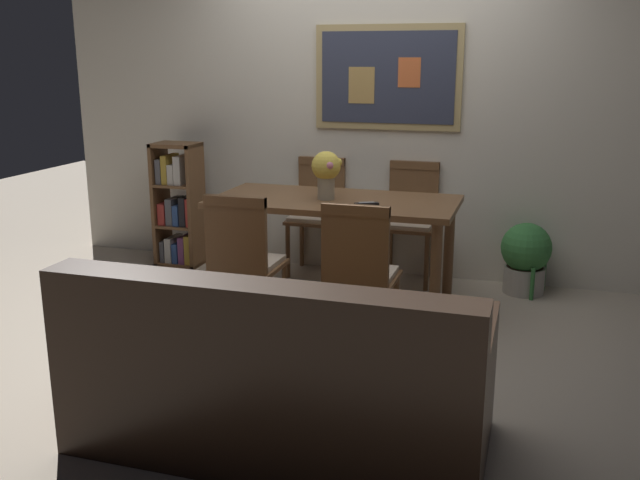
{
  "coord_description": "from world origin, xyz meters",
  "views": [
    {
      "loc": [
        1.26,
        -4.05,
        1.69
      ],
      "look_at": [
        0.08,
        -0.24,
        0.65
      ],
      "focal_mm": 39.7,
      "sensor_mm": 36.0,
      "label": 1
    }
  ],
  "objects_px": {
    "potted_ivy": "(526,257)",
    "tv_remote": "(367,204)",
    "dining_table": "(335,213)",
    "dining_chair_near_right": "(359,266)",
    "dining_chair_far_right": "(411,212)",
    "dining_chair_near_left": "(243,254)",
    "leather_couch": "(277,381)",
    "flower_vase": "(326,170)",
    "dining_chair_far_left": "(318,206)",
    "bookshelf": "(179,209)"
  },
  "relations": [
    {
      "from": "tv_remote",
      "to": "leather_couch",
      "type": "bearing_deg",
      "value": -89.6
    },
    {
      "from": "dining_chair_near_left",
      "to": "potted_ivy",
      "type": "distance_m",
      "value": 2.16
    },
    {
      "from": "tv_remote",
      "to": "dining_chair_near_left",
      "type": "bearing_deg",
      "value": -137.15
    },
    {
      "from": "dining_chair_far_left",
      "to": "leather_couch",
      "type": "xyz_separation_m",
      "value": [
        0.63,
        -2.6,
        -0.23
      ]
    },
    {
      "from": "dining_chair_near_right",
      "to": "flower_vase",
      "type": "distance_m",
      "value": 0.94
    },
    {
      "from": "flower_vase",
      "to": "potted_ivy",
      "type": "bearing_deg",
      "value": 28.16
    },
    {
      "from": "dining_table",
      "to": "tv_remote",
      "type": "height_order",
      "value": "tv_remote"
    },
    {
      "from": "dining_table",
      "to": "potted_ivy",
      "type": "relative_size",
      "value": 2.73
    },
    {
      "from": "dining_chair_near_right",
      "to": "dining_chair_far_right",
      "type": "distance_m",
      "value": 1.52
    },
    {
      "from": "dining_chair_near_left",
      "to": "dining_chair_near_right",
      "type": "bearing_deg",
      "value": -2.45
    },
    {
      "from": "dining_chair_near_right",
      "to": "dining_chair_near_left",
      "type": "distance_m",
      "value": 0.73
    },
    {
      "from": "dining_chair_near_right",
      "to": "potted_ivy",
      "type": "bearing_deg",
      "value": 58.19
    },
    {
      "from": "potted_ivy",
      "to": "leather_couch",
      "type": "bearing_deg",
      "value": -111.39
    },
    {
      "from": "dining_chair_near_left",
      "to": "potted_ivy",
      "type": "xyz_separation_m",
      "value": [
        1.62,
        1.41,
        -0.26
      ]
    },
    {
      "from": "potted_ivy",
      "to": "dining_chair_far_right",
      "type": "bearing_deg",
      "value": 174.72
    },
    {
      "from": "dining_chair_far_right",
      "to": "dining_chair_near_left",
      "type": "bearing_deg",
      "value": -116.82
    },
    {
      "from": "bookshelf",
      "to": "tv_remote",
      "type": "xyz_separation_m",
      "value": [
        1.76,
        -0.75,
        0.3
      ]
    },
    {
      "from": "bookshelf",
      "to": "potted_ivy",
      "type": "distance_m",
      "value": 2.77
    },
    {
      "from": "dining_chair_near_right",
      "to": "dining_chair_far_left",
      "type": "bearing_deg",
      "value": 115.35
    },
    {
      "from": "tv_remote",
      "to": "dining_chair_far_right",
      "type": "bearing_deg",
      "value": 81.72
    },
    {
      "from": "dining_table",
      "to": "dining_chair_near_left",
      "type": "xyz_separation_m",
      "value": [
        -0.36,
        -0.74,
        -0.12
      ]
    },
    {
      "from": "dining_chair_near_right",
      "to": "tv_remote",
      "type": "bearing_deg",
      "value": 100.06
    },
    {
      "from": "dining_chair_far_right",
      "to": "dining_chair_far_left",
      "type": "bearing_deg",
      "value": 179.69
    },
    {
      "from": "dining_chair_near_left",
      "to": "tv_remote",
      "type": "xyz_separation_m",
      "value": [
        0.62,
        0.57,
        0.23
      ]
    },
    {
      "from": "dining_chair_far_right",
      "to": "dining_chair_near_right",
      "type": "bearing_deg",
      "value": -90.96
    },
    {
      "from": "dining_chair_near_right",
      "to": "dining_chair_near_left",
      "type": "xyz_separation_m",
      "value": [
        -0.73,
        0.03,
        0.0
      ]
    },
    {
      "from": "potted_ivy",
      "to": "tv_remote",
      "type": "bearing_deg",
      "value": -140.18
    },
    {
      "from": "dining_chair_far_right",
      "to": "dining_table",
      "type": "bearing_deg",
      "value": -117.59
    },
    {
      "from": "dining_chair_near_left",
      "to": "dining_table",
      "type": "bearing_deg",
      "value": 63.98
    },
    {
      "from": "dining_table",
      "to": "dining_chair_near_right",
      "type": "height_order",
      "value": "dining_chair_near_right"
    },
    {
      "from": "dining_chair_far_right",
      "to": "potted_ivy",
      "type": "xyz_separation_m",
      "value": [
        0.87,
        -0.08,
        -0.26
      ]
    },
    {
      "from": "dining_chair_far_left",
      "to": "leather_couch",
      "type": "relative_size",
      "value": 0.51
    },
    {
      "from": "dining_table",
      "to": "flower_vase",
      "type": "bearing_deg",
      "value": -149.37
    },
    {
      "from": "dining_chair_far_right",
      "to": "bookshelf",
      "type": "height_order",
      "value": "bookshelf"
    },
    {
      "from": "leather_couch",
      "to": "potted_ivy",
      "type": "xyz_separation_m",
      "value": [
        0.99,
        2.52,
        -0.04
      ]
    },
    {
      "from": "dining_chair_far_right",
      "to": "tv_remote",
      "type": "bearing_deg",
      "value": -98.28
    },
    {
      "from": "flower_vase",
      "to": "tv_remote",
      "type": "relative_size",
      "value": 2.04
    },
    {
      "from": "dining_chair_far_right",
      "to": "dining_chair_far_left",
      "type": "height_order",
      "value": "same"
    },
    {
      "from": "leather_couch",
      "to": "tv_remote",
      "type": "height_order",
      "value": "leather_couch"
    },
    {
      "from": "tv_remote",
      "to": "dining_chair_near_right",
      "type": "bearing_deg",
      "value": -79.94
    },
    {
      "from": "dining_chair_near_left",
      "to": "leather_couch",
      "type": "height_order",
      "value": "dining_chair_near_left"
    },
    {
      "from": "dining_chair_far_left",
      "to": "bookshelf",
      "type": "bearing_deg",
      "value": -171.56
    },
    {
      "from": "dining_chair_near_right",
      "to": "potted_ivy",
      "type": "relative_size",
      "value": 1.52
    },
    {
      "from": "leather_couch",
      "to": "tv_remote",
      "type": "xyz_separation_m",
      "value": [
        -0.01,
        1.69,
        0.46
      ]
    },
    {
      "from": "tv_remote",
      "to": "potted_ivy",
      "type": "bearing_deg",
      "value": 39.82
    },
    {
      "from": "dining_chair_near_right",
      "to": "dining_chair_near_left",
      "type": "height_order",
      "value": "same"
    },
    {
      "from": "dining_chair_far_right",
      "to": "tv_remote",
      "type": "relative_size",
      "value": 5.75
    },
    {
      "from": "dining_chair_near_right",
      "to": "flower_vase",
      "type": "height_order",
      "value": "flower_vase"
    },
    {
      "from": "dining_chair_near_right",
      "to": "potted_ivy",
      "type": "distance_m",
      "value": 1.71
    },
    {
      "from": "dining_table",
      "to": "tv_remote",
      "type": "bearing_deg",
      "value": -31.99
    }
  ]
}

